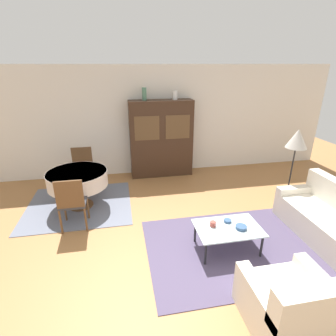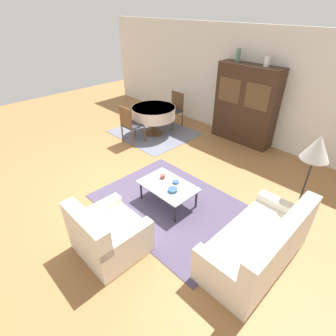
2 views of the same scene
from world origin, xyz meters
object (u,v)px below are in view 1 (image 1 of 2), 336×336
at_px(dining_chair_near, 72,201).
at_px(dining_chair_far, 82,167).
at_px(armchair, 293,306).
at_px(bowl_small, 228,221).
at_px(dining_table, 78,179).
at_px(floor_lamp, 297,141).
at_px(display_cabinet, 161,139).
at_px(vase_short, 175,95).
at_px(coffee_table, 228,229).
at_px(cup, 213,224).
at_px(vase_tall, 144,94).
at_px(couch, 330,220).
at_px(bowl, 241,227).

xyz_separation_m(dining_chair_near, dining_chair_far, (0.00, 1.60, 0.00)).
relative_size(armchair, bowl_small, 7.80).
bearing_deg(dining_table, floor_lamp, -8.82).
relative_size(display_cabinet, bowl_small, 16.28).
relative_size(dining_chair_near, vase_short, 4.64).
bearing_deg(vase_short, display_cabinet, -179.84).
bearing_deg(bowl_small, dining_table, 145.67).
distance_m(coffee_table, display_cabinet, 3.26).
height_order(floor_lamp, cup, floor_lamp).
distance_m(vase_tall, vase_short, 0.73).
distance_m(cup, bowl_small, 0.27).
bearing_deg(coffee_table, couch, -0.27).
height_order(couch, bowl_small, couch).
height_order(bowl, bowl_small, bowl).
bearing_deg(armchair, dining_chair_far, 122.75).
bearing_deg(vase_short, dining_chair_near, -135.94).
relative_size(dining_table, bowl_small, 9.90).
relative_size(dining_chair_near, bowl_small, 8.24).
bearing_deg(display_cabinet, dining_chair_far, -163.64).
bearing_deg(dining_chair_far, cup, 130.64).
relative_size(dining_chair_far, vase_tall, 3.32).
xyz_separation_m(couch, vase_short, (-1.93, 3.17, 1.70)).
bearing_deg(vase_short, floor_lamp, -45.71).
bearing_deg(coffee_table, dining_table, 142.88).
bearing_deg(display_cabinet, vase_short, 0.16).
relative_size(floor_lamp, vase_short, 7.56).
relative_size(display_cabinet, cup, 21.03).
bearing_deg(dining_table, display_cabinet, 35.67).
distance_m(dining_table, dining_chair_near, 0.80).
distance_m(armchair, vase_short, 4.85).
bearing_deg(couch, dining_table, 66.43).
distance_m(couch, dining_table, 4.55).
xyz_separation_m(cup, vase_short, (0.06, 3.09, 1.57)).
bearing_deg(cup, vase_tall, 102.29).
relative_size(couch, dining_table, 1.49).
relative_size(couch, vase_tall, 5.93).
bearing_deg(couch, vase_tall, 40.01).
bearing_deg(dining_chair_far, armchair, 122.75).
distance_m(couch, bowl, 1.60).
distance_m(armchair, dining_table, 4.09).
distance_m(dining_chair_far, bowl, 3.71).
distance_m(coffee_table, vase_tall, 3.70).
bearing_deg(armchair, dining_table, 128.84).
height_order(dining_chair_near, dining_chair_far, same).
bearing_deg(bowl, dining_table, 143.88).
xyz_separation_m(dining_chair_far, vase_tall, (1.50, 0.55, 1.50)).
relative_size(dining_chair_far, vase_short, 4.64).
relative_size(cup, bowl_small, 0.77).
distance_m(display_cabinet, bowl_small, 3.12).
relative_size(dining_table, floor_lamp, 0.74).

